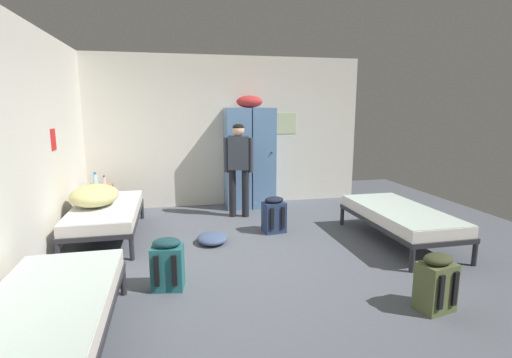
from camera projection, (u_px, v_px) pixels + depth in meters
The scene contains 15 objects.
ground_plane at pixel (261, 256), 4.85m from camera, with size 8.80×8.80×0.00m, color #565B66.
room_backdrop at pixel (152, 139), 5.60m from camera, with size 5.22×5.56×2.80m.
locker_bank at pixel (250, 156), 7.11m from camera, with size 0.90×0.55×2.07m.
shelf_unit at pixel (102, 198), 6.51m from camera, with size 0.38×0.30×0.57m.
bed_left_front at pixel (47, 311), 2.82m from camera, with size 0.90×1.90×0.49m.
bed_left_rear at pixel (106, 213), 5.46m from camera, with size 0.90×1.90×0.49m.
bed_right at pixel (400, 216), 5.29m from camera, with size 0.90×1.90×0.49m.
bedding_heap at pixel (95, 195), 5.38m from camera, with size 0.65×0.80×0.30m.
person_traveler at pixel (239, 162), 6.44m from camera, with size 0.49×0.28×1.59m.
water_bottle at pixel (95, 179), 6.45m from camera, with size 0.07×0.07×0.21m.
lotion_bottle at pixel (104, 181), 6.43m from camera, with size 0.05×0.05×0.16m.
backpack_teal at pixel (168, 264), 3.96m from camera, with size 0.35×0.37×0.55m.
backpack_olive at pixel (435, 283), 3.54m from camera, with size 0.36×0.38×0.55m.
backpack_navy at pixel (274, 215), 5.76m from camera, with size 0.35×0.37×0.55m.
clothes_pile_denim at pixel (212, 238), 5.31m from camera, with size 0.42×0.49×0.14m.
Camera 1 is at (-1.06, -4.46, 1.87)m, focal length 26.79 mm.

